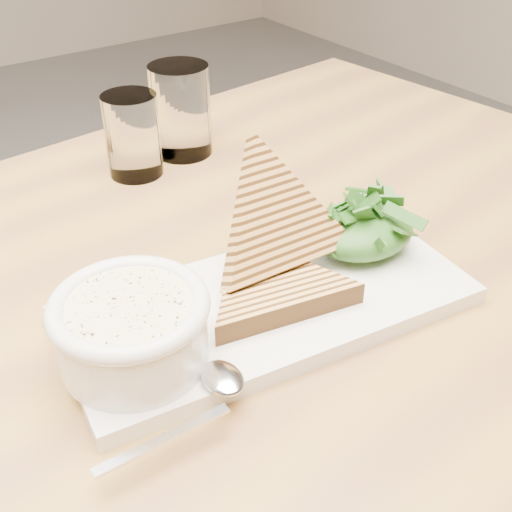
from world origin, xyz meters
TOP-DOWN VIEW (x-y plane):
  - table_top at (0.10, -0.19)m, footprint 1.30×0.94m
  - table_leg_br at (0.66, 0.16)m, footprint 0.06×0.06m
  - platter at (0.13, -0.24)m, footprint 0.38×0.21m
  - soup_bowl at (-0.00, -0.24)m, footprint 0.11×0.11m
  - soup at (-0.00, -0.24)m, footprint 0.10×0.10m
  - bowl_rim at (-0.00, -0.24)m, footprint 0.12×0.12m
  - sandwich_flat at (0.13, -0.24)m, footprint 0.19×0.19m
  - sandwich_lean at (0.16, -0.21)m, footprint 0.17×0.17m
  - salad_base at (0.25, -0.23)m, footprint 0.11×0.08m
  - arugula_pile at (0.25, -0.23)m, footprint 0.11×0.10m
  - spoon_bowl at (0.04, -0.30)m, footprint 0.03×0.04m
  - spoon_handle at (-0.03, -0.32)m, footprint 0.10×0.01m
  - glass_near at (0.15, 0.08)m, footprint 0.07×0.07m
  - glass_far at (0.23, 0.09)m, footprint 0.08×0.08m

SIDE VIEW (x-z plane):
  - table_leg_br at x=0.66m, z-range 0.00..0.72m
  - table_top at x=0.10m, z-range 0.72..0.76m
  - platter at x=0.13m, z-range 0.76..0.77m
  - spoon_handle at x=-0.03m, z-range 0.78..0.78m
  - spoon_bowl at x=0.04m, z-range 0.77..0.78m
  - sandwich_flat at x=0.13m, z-range 0.77..0.79m
  - salad_base at x=0.25m, z-range 0.77..0.81m
  - soup_bowl at x=0.00m, z-range 0.77..0.82m
  - arugula_pile at x=0.25m, z-range 0.77..0.83m
  - glass_near at x=0.15m, z-range 0.76..0.86m
  - glass_far at x=0.23m, z-range 0.76..0.87m
  - soup at x=0.00m, z-range 0.82..0.83m
  - sandwich_lean at x=0.16m, z-range 0.73..0.92m
  - bowl_rim at x=0.00m, z-range 0.82..0.83m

